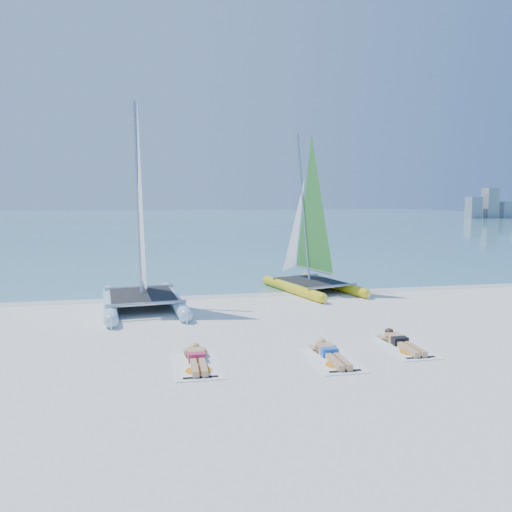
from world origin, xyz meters
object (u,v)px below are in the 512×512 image
Objects in this scene: catamaran_blue at (141,243)px; towel_b at (333,360)px; towel_c at (404,348)px; sunbather_c at (401,341)px; catamaran_yellow at (307,239)px; towel_a at (198,365)px; sunbather_a at (197,358)px; sunbather_b at (330,353)px.

towel_b is (4.29, -6.26, -2.09)m from catamaran_blue.
sunbather_c is (0.00, 0.19, 0.11)m from towel_c.
catamaran_yellow reaches higher than sunbather_c.
towel_c is at bearing 3.31° from towel_a.
sunbather_a is 0.93× the size of towel_c.
catamaran_blue is at bearing 125.22° from sunbather_b.
sunbather_a is 1.00× the size of sunbather_b.
towel_a is at bearing 179.54° from sunbather_b.
sunbather_c is at bearing 5.52° from towel_a.
catamaran_yellow is 3.62× the size of sunbather_b.
sunbather_a is at bearing 90.00° from towel_a.
towel_a is 0.22m from sunbather_a.
catamaran_blue is 7.87m from towel_b.
towel_c is at bearing -104.86° from catamaran_yellow.
towel_a is at bearing 175.84° from towel_b.
sunbather_a reaches higher than towel_a.
towel_a is 4.94m from towel_c.
sunbather_a is 4.94m from sunbather_c.
towel_c is 0.22m from sunbather_c.
catamaran_blue is 6.53m from towel_a.
catamaran_yellow is 3.38× the size of towel_c.
catamaran_blue is 3.80× the size of towel_c.
sunbather_a is 1.00× the size of sunbather_c.
towel_a is at bearing -90.00° from sunbather_a.
catamaran_yellow is 3.62× the size of sunbather_c.
towel_a is 1.07× the size of sunbather_a.
catamaran_yellow reaches higher than towel_c.
sunbather_b is at bearing 90.00° from towel_b.
catamaran_blue reaches higher than catamaran_yellow.
catamaran_blue reaches higher than sunbather_b.
towel_b is at bearing -165.74° from towel_c.
sunbather_b is at bearing -4.16° from sunbather_a.
sunbather_b is 1.00× the size of sunbather_c.
sunbather_b and sunbather_c have the same top height.
catamaran_yellow reaches higher than towel_a.
sunbather_b is 2.03m from sunbather_c.
towel_a is (-4.87, -8.14, -1.96)m from catamaran_yellow.
sunbather_c is at bearing -104.85° from catamaran_yellow.
towel_b is at bearing -4.16° from towel_a.
catamaran_blue is at bearing 138.32° from sunbather_c.
catamaran_yellow is at bearing 76.82° from sunbather_b.
catamaran_yellow is 9.50m from sunbather_a.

